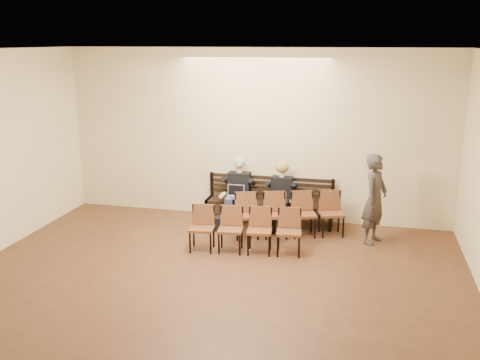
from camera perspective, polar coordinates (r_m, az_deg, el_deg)
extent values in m
plane|color=brown|center=(7.02, -7.31, -16.61)|extent=(10.00, 10.00, 0.00)
cube|color=#F9E4B2|center=(10.98, 1.60, 4.81)|extent=(8.00, 0.02, 3.50)
cube|color=white|center=(6.01, -8.42, 13.26)|extent=(8.00, 10.00, 0.02)
cube|color=black|center=(10.94, 3.07, -3.47)|extent=(2.60, 0.90, 0.45)
cube|color=#B6B7BB|center=(10.64, -0.62, -2.02)|extent=(0.36, 0.30, 0.25)
cylinder|color=silver|center=(10.39, 4.77, -2.53)|extent=(0.07, 0.07, 0.23)
cube|color=black|center=(10.59, -1.97, -4.64)|extent=(0.41, 0.34, 0.26)
imported|color=#3C3731|center=(10.00, 14.24, -1.29)|extent=(0.70, 0.82, 1.92)
cube|color=brown|center=(10.19, 5.29, -3.72)|extent=(2.11, 1.07, 0.85)
cube|color=brown|center=(9.40, 0.53, -5.41)|extent=(2.00, 0.66, 0.81)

